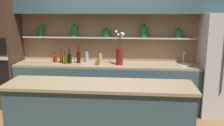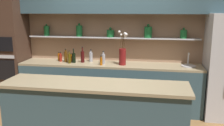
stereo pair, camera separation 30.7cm
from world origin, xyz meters
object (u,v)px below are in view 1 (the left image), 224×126
(bottle_sauce_3, at_px, (54,58))
(flower_vase, at_px, (120,54))
(oven_tower, at_px, (1,54))
(sink_fixture, at_px, (184,64))
(bottle_sauce_5, at_px, (98,61))
(bottle_sauce_10, at_px, (56,58))
(bottle_sauce_2, at_px, (67,59))
(bottle_wine_4, at_px, (79,57))
(bottle_sauce_6, at_px, (98,59))
(bottle_oil_0, at_px, (65,59))
(bottle_spirit_1, at_px, (87,57))
(bottle_wine_7, at_px, (70,58))
(bottle_spirit_9, at_px, (100,59))
(bottle_spirit_8, at_px, (61,57))

(bottle_sauce_3, bearing_deg, flower_vase, -6.98)
(oven_tower, height_order, sink_fixture, oven_tower)
(bottle_sauce_5, relative_size, bottle_sauce_10, 0.94)
(flower_vase, bearing_deg, bottle_sauce_3, 173.02)
(bottle_sauce_2, bearing_deg, bottle_sauce_5, -18.52)
(flower_vase, relative_size, bottle_sauce_3, 3.55)
(oven_tower, distance_m, bottle_wine_4, 1.60)
(bottle_sauce_3, height_order, bottle_sauce_6, bottle_sauce_3)
(oven_tower, height_order, bottle_oil_0, oven_tower)
(bottle_spirit_1, distance_m, bottle_sauce_3, 0.67)
(bottle_sauce_2, xyz_separation_m, bottle_wine_7, (0.08, -0.09, 0.03))
(bottle_sauce_6, height_order, bottle_spirit_9, bottle_spirit_9)
(flower_vase, relative_size, sink_fixture, 2.44)
(bottle_sauce_6, relative_size, bottle_wine_7, 0.61)
(bottle_spirit_8, bearing_deg, bottle_sauce_2, 34.98)
(sink_fixture, bearing_deg, flower_vase, -176.27)
(bottle_sauce_3, height_order, bottle_spirit_8, bottle_spirit_8)
(oven_tower, bearing_deg, bottle_wine_7, -1.19)
(bottle_sauce_5, xyz_separation_m, bottle_wine_7, (-0.59, 0.13, 0.02))
(bottle_sauce_3, distance_m, bottle_spirit_9, 0.98)
(bottle_spirit_1, xyz_separation_m, bottle_spirit_9, (0.30, -0.20, 0.01))
(sink_fixture, relative_size, bottle_wine_7, 0.94)
(bottle_sauce_10, bearing_deg, sink_fixture, -0.52)
(bottle_oil_0, xyz_separation_m, bottle_sauce_6, (0.61, 0.24, -0.03))
(bottle_sauce_5, distance_m, bottle_spirit_8, 0.78)
(bottle_spirit_8, xyz_separation_m, bottle_spirit_9, (0.78, -0.06, -0.01))
(bottle_sauce_6, bearing_deg, bottle_spirit_8, -169.77)
(bottle_oil_0, xyz_separation_m, bottle_sauce_10, (-0.24, 0.14, -0.02))
(oven_tower, height_order, bottle_spirit_8, oven_tower)
(bottle_sauce_5, xyz_separation_m, bottle_spirit_9, (0.02, 0.10, 0.03))
(bottle_oil_0, distance_m, bottle_wine_7, 0.10)
(bottle_sauce_2, relative_size, bottle_sauce_3, 0.92)
(sink_fixture, bearing_deg, bottle_sauce_5, -173.90)
(bottle_oil_0, height_order, bottle_sauce_5, bottle_oil_0)
(bottle_sauce_2, relative_size, bottle_sauce_5, 0.91)
(oven_tower, relative_size, bottle_sauce_5, 11.67)
(bottle_spirit_1, height_order, bottle_sauce_2, bottle_spirit_1)
(bottle_spirit_9, bearing_deg, flower_vase, -0.65)
(bottle_sauce_5, distance_m, bottle_spirit_9, 0.10)
(bottle_spirit_1, height_order, bottle_sauce_10, bottle_spirit_1)
(bottle_oil_0, bearing_deg, bottle_spirit_8, 135.90)
(oven_tower, xyz_separation_m, sink_fixture, (3.65, 0.01, -0.14))
(bottle_wine_4, distance_m, bottle_wine_7, 0.18)
(flower_vase, bearing_deg, oven_tower, 178.40)
(oven_tower, xyz_separation_m, flower_vase, (2.42, -0.07, 0.04))
(bottle_spirit_8, bearing_deg, bottle_sauce_5, -11.98)
(bottle_wine_7, bearing_deg, bottle_spirit_9, -3.16)
(sink_fixture, relative_size, bottle_sauce_2, 1.58)
(oven_tower, xyz_separation_m, bottle_sauce_10, (1.13, 0.04, -0.08))
(bottle_wine_4, xyz_separation_m, bottle_sauce_10, (-0.47, 0.02, -0.04))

